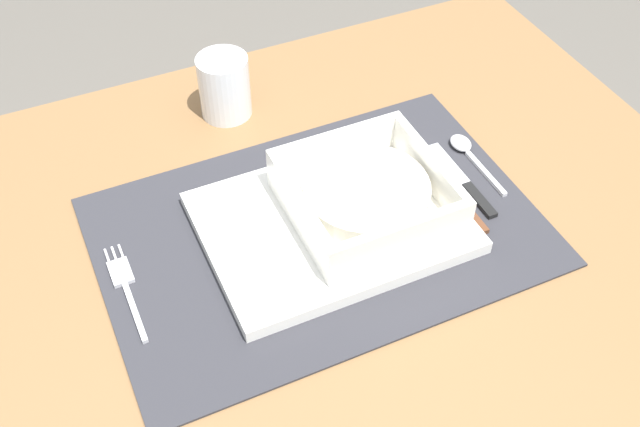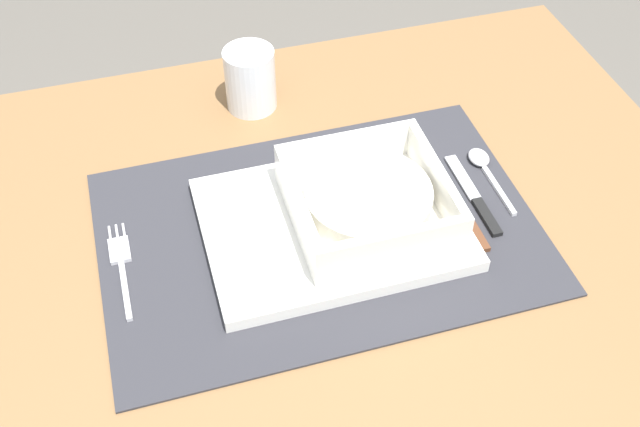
% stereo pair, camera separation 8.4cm
% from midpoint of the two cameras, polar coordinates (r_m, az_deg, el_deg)
% --- Properties ---
extents(dining_table, '(0.94, 0.71, 0.73)m').
position_cam_midpoint_polar(dining_table, '(0.94, 2.36, -5.73)').
color(dining_table, brown).
rests_on(dining_table, ground).
extents(placemat, '(0.48, 0.33, 0.00)m').
position_cam_midpoint_polar(placemat, '(0.86, 2.79, -1.47)').
color(placemat, '#2D2D33').
rests_on(placemat, dining_table).
extents(serving_plate, '(0.28, 0.21, 0.02)m').
position_cam_midpoint_polar(serving_plate, '(0.85, 3.69, -0.90)').
color(serving_plate, white).
rests_on(serving_plate, placemat).
extents(porridge_bowl, '(0.17, 0.17, 0.05)m').
position_cam_midpoint_polar(porridge_bowl, '(0.84, 6.45, 0.74)').
color(porridge_bowl, white).
rests_on(porridge_bowl, serving_plate).
extents(fork, '(0.02, 0.14, 0.00)m').
position_cam_midpoint_polar(fork, '(0.84, -11.82, -3.71)').
color(fork, silver).
rests_on(fork, placemat).
extents(spoon, '(0.02, 0.11, 0.01)m').
position_cam_midpoint_polar(spoon, '(0.95, 14.49, 3.45)').
color(spoon, silver).
rests_on(spoon, placemat).
extents(butter_knife, '(0.01, 0.14, 0.01)m').
position_cam_midpoint_polar(butter_knife, '(0.91, 14.10, 0.90)').
color(butter_knife, black).
rests_on(butter_knife, placemat).
extents(bread_knife, '(0.01, 0.13, 0.01)m').
position_cam_midpoint_polar(bread_knife, '(0.89, 13.36, -0.26)').
color(bread_knife, '#59331E').
rests_on(bread_knife, placemat).
extents(drinking_glass, '(0.07, 0.07, 0.08)m').
position_cam_midpoint_polar(drinking_glass, '(1.00, -2.80, 9.66)').
color(drinking_glass, white).
rests_on(drinking_glass, dining_table).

